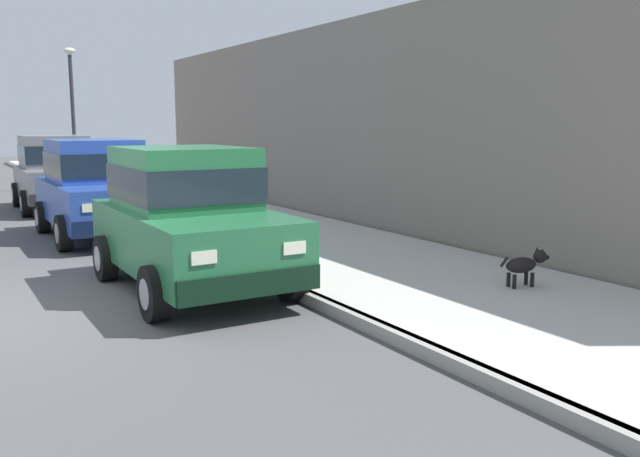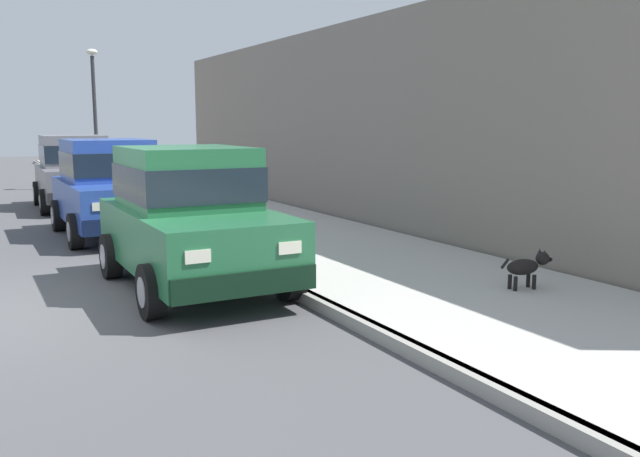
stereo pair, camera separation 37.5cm
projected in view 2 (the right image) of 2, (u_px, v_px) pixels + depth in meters
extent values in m
plane|color=#4C4C4F|center=(16.00, 313.00, 7.79)|extent=(80.00, 80.00, 0.00)
cube|color=gray|center=(266.00, 277.00, 9.28)|extent=(0.16, 64.00, 0.14)
cube|color=#B7B5AD|center=(375.00, 264.00, 10.12)|extent=(3.60, 64.00, 0.14)
cube|color=#23663D|center=(193.00, 237.00, 8.83)|extent=(1.73, 3.70, 0.76)
cube|color=#23663D|center=(186.00, 177.00, 8.93)|extent=(1.52, 1.90, 0.80)
cube|color=#19232D|center=(186.00, 181.00, 8.94)|extent=(1.55, 1.94, 0.44)
cube|color=black|center=(244.00, 283.00, 7.30)|extent=(1.69, 0.20, 0.28)
cube|color=black|center=(159.00, 235.00, 10.44)|extent=(1.69, 0.20, 0.28)
cylinder|color=black|center=(289.00, 275.00, 8.30)|extent=(0.22, 0.64, 0.64)
cylinder|color=#9E9EA3|center=(289.00, 275.00, 8.30)|extent=(0.24, 0.35, 0.35)
cylinder|color=black|center=(151.00, 291.00, 7.49)|extent=(0.22, 0.64, 0.64)
cylinder|color=#9E9EA3|center=(151.00, 291.00, 7.49)|extent=(0.24, 0.35, 0.35)
cylinder|color=black|center=(225.00, 246.00, 10.29)|extent=(0.22, 0.64, 0.64)
cylinder|color=#9E9EA3|center=(225.00, 246.00, 10.29)|extent=(0.24, 0.35, 0.35)
cylinder|color=black|center=(111.00, 256.00, 9.49)|extent=(0.22, 0.64, 0.64)
cylinder|color=#9E9EA3|center=(111.00, 256.00, 9.49)|extent=(0.24, 0.35, 0.35)
cube|color=#EAEACC|center=(289.00, 247.00, 7.47)|extent=(0.28, 0.08, 0.14)
cube|color=#EAEACC|center=(197.00, 256.00, 6.97)|extent=(0.28, 0.08, 0.14)
cube|color=#28479E|center=(111.00, 200.00, 13.00)|extent=(1.72, 3.70, 0.76)
cube|color=#28479E|center=(107.00, 160.00, 13.09)|extent=(1.51, 1.90, 0.80)
cube|color=#19232D|center=(107.00, 163.00, 13.10)|extent=(1.55, 1.94, 0.44)
cube|color=#0E1837|center=(133.00, 225.00, 11.47)|extent=(1.69, 0.20, 0.28)
cube|color=#0E1837|center=(96.00, 203.00, 14.60)|extent=(1.69, 0.20, 0.28)
cylinder|color=black|center=(172.00, 224.00, 12.46)|extent=(0.22, 0.64, 0.64)
cylinder|color=#9E9EA3|center=(172.00, 224.00, 12.46)|extent=(0.24, 0.35, 0.35)
cylinder|color=black|center=(75.00, 231.00, 11.66)|extent=(0.22, 0.64, 0.64)
cylinder|color=#9E9EA3|center=(75.00, 231.00, 11.66)|extent=(0.24, 0.35, 0.35)
cylinder|color=black|center=(142.00, 210.00, 14.46)|extent=(0.22, 0.64, 0.64)
cylinder|color=#9E9EA3|center=(142.00, 210.00, 14.46)|extent=(0.24, 0.35, 0.35)
cylinder|color=black|center=(58.00, 215.00, 13.65)|extent=(0.22, 0.64, 0.64)
cylinder|color=#9E9EA3|center=(58.00, 215.00, 13.65)|extent=(0.24, 0.35, 0.35)
cube|color=#EAEACC|center=(164.00, 203.00, 11.64)|extent=(0.28, 0.08, 0.14)
cube|color=#EAEACC|center=(100.00, 206.00, 11.14)|extent=(0.28, 0.08, 0.14)
cube|color=slate|center=(76.00, 181.00, 17.29)|extent=(1.83, 3.75, 0.76)
cube|color=slate|center=(73.00, 151.00, 17.39)|extent=(1.57, 1.95, 0.80)
cube|color=#19232D|center=(73.00, 153.00, 17.40)|extent=(1.61, 1.99, 0.44)
cube|color=#252527|center=(86.00, 197.00, 15.74)|extent=(1.69, 0.25, 0.28)
cube|color=#252527|center=(69.00, 185.00, 18.92)|extent=(1.69, 0.25, 0.28)
cylinder|color=black|center=(119.00, 199.00, 16.72)|extent=(0.24, 0.65, 0.64)
cylinder|color=#9E9EA3|center=(119.00, 199.00, 16.72)|extent=(0.25, 0.36, 0.35)
cylinder|color=black|center=(45.00, 202.00, 15.96)|extent=(0.24, 0.65, 0.64)
cylinder|color=#9E9EA3|center=(45.00, 202.00, 15.96)|extent=(0.25, 0.36, 0.35)
cylinder|color=black|center=(104.00, 190.00, 18.75)|extent=(0.24, 0.65, 0.64)
cylinder|color=#9E9EA3|center=(104.00, 190.00, 18.75)|extent=(0.25, 0.36, 0.35)
cylinder|color=black|center=(38.00, 193.00, 17.99)|extent=(0.24, 0.65, 0.64)
cylinder|color=#9E9EA3|center=(38.00, 193.00, 17.99)|extent=(0.25, 0.36, 0.35)
cube|color=#EAEACC|center=(109.00, 182.00, 15.89)|extent=(0.28, 0.09, 0.14)
cube|color=#EAEACC|center=(61.00, 183.00, 15.42)|extent=(0.28, 0.09, 0.14)
ellipsoid|color=black|center=(523.00, 267.00, 8.29)|extent=(0.47, 0.27, 0.20)
cylinder|color=black|center=(528.00, 280.00, 8.42)|extent=(0.05, 0.05, 0.18)
cylinder|color=black|center=(534.00, 282.00, 8.31)|extent=(0.05, 0.05, 0.18)
cylinder|color=black|center=(510.00, 282.00, 8.33)|extent=(0.05, 0.05, 0.18)
cylinder|color=black|center=(515.00, 284.00, 8.22)|extent=(0.05, 0.05, 0.18)
sphere|color=black|center=(543.00, 258.00, 8.37)|extent=(0.17, 0.17, 0.17)
ellipsoid|color=black|center=(548.00, 260.00, 8.40)|extent=(0.12, 0.09, 0.06)
cone|color=black|center=(540.00, 251.00, 8.40)|extent=(0.06, 0.06, 0.07)
cone|color=black|center=(545.00, 253.00, 8.31)|extent=(0.06, 0.06, 0.07)
cylinder|color=black|center=(505.00, 264.00, 8.20)|extent=(0.12, 0.05, 0.13)
cylinder|color=#2D2D33|center=(95.00, 122.00, 21.81)|extent=(0.12, 0.12, 4.20)
ellipsoid|color=silver|center=(92.00, 52.00, 21.46)|extent=(0.36, 0.36, 0.20)
cube|color=slate|center=(350.00, 125.00, 14.51)|extent=(0.50, 20.00, 4.29)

